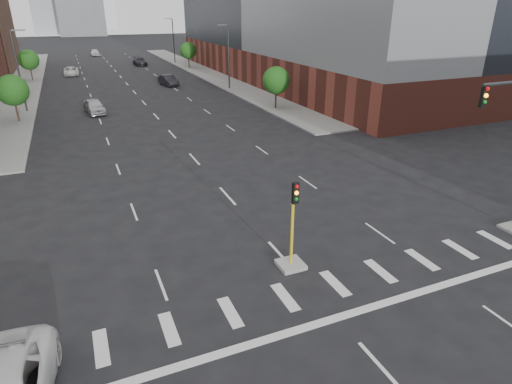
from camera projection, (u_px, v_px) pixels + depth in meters
sidewalk_left_far at (26, 82)px, 69.80m from camera, size 5.00×92.00×0.15m
sidewalk_right_far at (203, 72)px, 80.59m from camera, size 5.00×92.00×0.15m
building_right_main at (310, 9)px, 69.65m from camera, size 24.00×70.00×22.00m
median_traffic_signal at (292, 249)px, 20.00m from camera, size 1.20×1.20×4.40m
streetlight_right_a at (228, 54)px, 62.03m from camera, size 1.60×0.22×9.07m
streetlight_right_b at (173, 39)px, 91.54m from camera, size 1.60×0.22×9.07m
streetlight_left at (19, 68)px, 48.16m from camera, size 1.60×0.22×9.07m
tree_left_near at (12, 90)px, 44.38m from camera, size 3.20×3.20×4.85m
tree_left_far at (29, 60)px, 69.67m from camera, size 3.20×3.20×4.85m
tree_right_near at (276, 80)px, 50.24m from camera, size 3.20×3.20×4.85m
tree_right_far at (188, 51)px, 83.97m from camera, size 3.20×3.20×4.85m
car_near_left at (94, 106)px, 49.22m from camera, size 2.53×5.00×1.63m
car_mid_right at (168, 80)px, 66.49m from camera, size 2.45×5.08×1.61m
car_far_left at (71, 71)px, 76.42m from camera, size 2.52×5.37×1.48m
car_deep_right at (140, 61)px, 89.45m from camera, size 2.41×5.64×1.62m
car_distant at (95, 53)px, 106.17m from camera, size 2.09×4.95×1.67m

